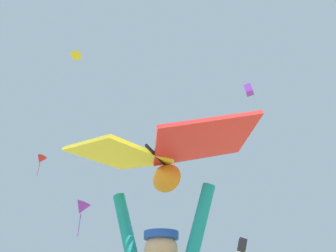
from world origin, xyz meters
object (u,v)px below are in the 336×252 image
at_px(distant_kite_yellow_low_left, 167,129).
at_px(distant_kite_red_mid_left, 41,160).
at_px(distant_kite_black_high_left, 242,245).
at_px(distant_kite_purple_mid_right, 249,90).
at_px(distant_kite_purple_overhead_distant, 82,208).
at_px(distant_kite_yellow_high_right, 76,55).
at_px(held_stunt_kite, 159,156).
at_px(distant_kite_white_far_center, 182,152).

height_order(distant_kite_yellow_low_left, distant_kite_red_mid_left, distant_kite_yellow_low_left).
relative_size(distant_kite_yellow_low_left, distant_kite_black_high_left, 1.55).
bearing_deg(distant_kite_purple_mid_right, distant_kite_yellow_low_left, 159.23).
relative_size(distant_kite_purple_overhead_distant, distant_kite_black_high_left, 2.31).
xyz_separation_m(distant_kite_yellow_low_left, distant_kite_black_high_left, (5.95, 1.63, -9.74)).
height_order(distant_kite_yellow_high_right, distant_kite_purple_mid_right, distant_kite_yellow_high_right).
xyz_separation_m(held_stunt_kite, distant_kite_yellow_high_right, (-9.00, 18.45, 18.78)).
relative_size(distant_kite_white_far_center, distant_kite_yellow_high_right, 0.47).
relative_size(distant_kite_black_high_left, distant_kite_purple_mid_right, 1.01).
distance_m(distant_kite_purple_overhead_distant, distant_kite_black_high_left, 12.88).
bearing_deg(distant_kite_red_mid_left, distant_kite_black_high_left, 3.56).
distance_m(distant_kite_white_far_center, distant_kite_yellow_low_left, 5.37).
xyz_separation_m(held_stunt_kite, distant_kite_white_far_center, (0.86, 26.88, 12.59)).
relative_size(distant_kite_yellow_low_left, distant_kite_red_mid_left, 0.90).
xyz_separation_m(distant_kite_yellow_low_left, distant_kite_red_mid_left, (-11.39, 0.55, -2.64)).
relative_size(distant_kite_white_far_center, distant_kite_purple_overhead_distant, 0.22).
xyz_separation_m(distant_kite_white_far_center, distant_kite_black_high_left, (4.53, -3.55, -9.82)).
height_order(distant_kite_purple_overhead_distant, distant_kite_black_high_left, distant_kite_purple_overhead_distant).
height_order(distant_kite_red_mid_left, distant_kite_purple_mid_right, distant_kite_purple_mid_right).
height_order(distant_kite_white_far_center, distant_kite_purple_mid_right, distant_kite_purple_mid_right).
bearing_deg(held_stunt_kite, distant_kite_yellow_high_right, 116.01).
relative_size(held_stunt_kite, distant_kite_yellow_high_right, 1.26).
bearing_deg(distant_kite_yellow_high_right, distant_kite_purple_mid_right, 1.90).
distance_m(distant_kite_purple_overhead_distant, distant_kite_red_mid_left, 7.61).
xyz_separation_m(distant_kite_white_far_center, distant_kite_purple_overhead_distant, (-7.67, -7.12, -7.75)).
bearing_deg(held_stunt_kite, distant_kite_purple_overhead_distant, 109.00).
xyz_separation_m(distant_kite_purple_overhead_distant, distant_kite_red_mid_left, (-5.14, 2.50, 5.03)).
bearing_deg(distant_kite_yellow_low_left, distant_kite_black_high_left, 15.33).
xyz_separation_m(distant_kite_white_far_center, distant_kite_red_mid_left, (-12.81, -4.63, -2.73)).
height_order(distant_kite_black_high_left, distant_kite_purple_mid_right, distant_kite_purple_mid_right).
xyz_separation_m(distant_kite_yellow_low_left, distant_kite_purple_overhead_distant, (-6.25, -1.94, -7.67)).
height_order(distant_kite_white_far_center, distant_kite_purple_overhead_distant, distant_kite_white_far_center).
xyz_separation_m(distant_kite_white_far_center, distant_kite_purple_mid_right, (5.79, -7.91, 2.25)).
bearing_deg(distant_kite_red_mid_left, distant_kite_purple_mid_right, -10.02).
xyz_separation_m(distant_kite_yellow_high_right, distant_kite_purple_mid_right, (15.66, 0.52, -3.93)).
height_order(distant_kite_white_far_center, distant_kite_yellow_low_left, distant_kite_yellow_low_left).
height_order(distant_kite_yellow_high_right, distant_kite_red_mid_left, distant_kite_yellow_high_right).
relative_size(distant_kite_yellow_low_left, distant_kite_purple_overhead_distant, 0.67).
bearing_deg(distant_kite_yellow_high_right, distant_kite_red_mid_left, 127.75).
height_order(distant_kite_yellow_low_left, distant_kite_purple_overhead_distant, distant_kite_yellow_low_left).
bearing_deg(distant_kite_purple_overhead_distant, held_stunt_kite, -71.00).
bearing_deg(distant_kite_yellow_low_left, held_stunt_kite, -88.54).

